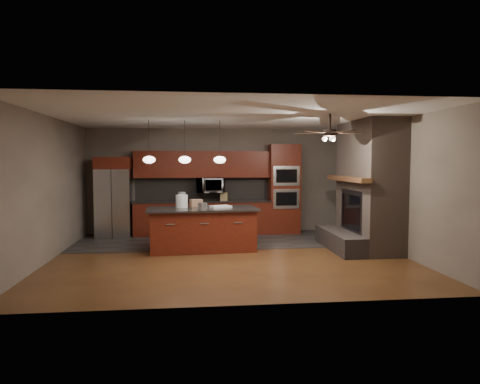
{
  "coord_description": "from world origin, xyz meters",
  "views": [
    {
      "loc": [
        -0.74,
        -8.54,
        1.91
      ],
      "look_at": [
        0.28,
        0.6,
        1.27
      ],
      "focal_mm": 32.0,
      "sensor_mm": 36.0,
      "label": 1
    }
  ],
  "objects": [
    {
      "name": "microwave",
      "position": [
        -0.27,
        2.75,
        1.3
      ],
      "size": [
        0.73,
        0.41,
        0.5
      ],
      "primitive_type": "imported",
      "color": "silver",
      "rests_on": "back_cabinetry"
    },
    {
      "name": "pendant_left",
      "position": [
        -1.65,
        0.7,
        1.96
      ],
      "size": [
        0.26,
        0.26,
        0.92
      ],
      "color": "black",
      "rests_on": "ceiling"
    },
    {
      "name": "white_bucket",
      "position": [
        -0.98,
        0.81,
        1.06
      ],
      "size": [
        0.31,
        0.31,
        0.28
      ],
      "primitive_type": "cylinder",
      "rotation": [
        0.0,
        0.0,
        0.23
      ],
      "color": "white",
      "rests_on": "kitchen_island"
    },
    {
      "name": "left_wall",
      "position": [
        -3.5,
        0.0,
        1.4
      ],
      "size": [
        0.02,
        6.0,
        2.8
      ],
      "primitive_type": "cube",
      "color": "gray",
      "rests_on": "ground"
    },
    {
      "name": "paint_can",
      "position": [
        -0.54,
        0.44,
        0.99
      ],
      "size": [
        0.22,
        0.22,
        0.13
      ],
      "primitive_type": "cylinder",
      "rotation": [
        0.0,
        0.0,
        0.11
      ],
      "color": "silver",
      "rests_on": "kitchen_island"
    },
    {
      "name": "right_wall",
      "position": [
        3.5,
        0.0,
        1.4
      ],
      "size": [
        0.02,
        6.0,
        2.8
      ],
      "primitive_type": "cube",
      "color": "gray",
      "rests_on": "ground"
    },
    {
      "name": "ceiling",
      "position": [
        0.0,
        0.0,
        2.8
      ],
      "size": [
        7.0,
        6.0,
        0.02
      ],
      "primitive_type": "cube",
      "color": "white",
      "rests_on": "back_wall"
    },
    {
      "name": "oven_tower",
      "position": [
        1.7,
        2.69,
        1.19
      ],
      "size": [
        0.8,
        0.63,
        2.38
      ],
      "color": "maroon",
      "rests_on": "ground"
    },
    {
      "name": "counter_bucket",
      "position": [
        -1.02,
        2.7,
        1.02
      ],
      "size": [
        0.26,
        0.26,
        0.23
      ],
      "primitive_type": "cylinder",
      "rotation": [
        0.0,
        0.0,
        0.33
      ],
      "color": "white",
      "rests_on": "back_cabinetry"
    },
    {
      "name": "cardboard_box",
      "position": [
        -0.66,
        0.99,
        1.0
      ],
      "size": [
        0.3,
        0.25,
        0.16
      ],
      "primitive_type": "cube",
      "rotation": [
        0.0,
        0.0,
        0.32
      ],
      "color": "#9E7051",
      "rests_on": "kitchen_island"
    },
    {
      "name": "back_cabinetry",
      "position": [
        -0.48,
        2.74,
        0.89
      ],
      "size": [
        3.59,
        0.64,
        2.2
      ],
      "color": "maroon",
      "rests_on": "ground"
    },
    {
      "name": "pendant_center",
      "position": [
        -0.9,
        0.7,
        1.96
      ],
      "size": [
        0.26,
        0.26,
        0.92
      ],
      "color": "black",
      "rests_on": "ceiling"
    },
    {
      "name": "back_wall",
      "position": [
        0.0,
        3.0,
        1.4
      ],
      "size": [
        7.0,
        0.02,
        2.8
      ],
      "primitive_type": "cube",
      "color": "gray",
      "rests_on": "ground"
    },
    {
      "name": "kitchen_island",
      "position": [
        -0.53,
        0.66,
        0.46
      ],
      "size": [
        2.43,
        1.22,
        0.92
      ],
      "rotation": [
        0.0,
        0.0,
        0.06
      ],
      "color": "maroon",
      "rests_on": "ground"
    },
    {
      "name": "fireplace_column",
      "position": [
        3.04,
        0.4,
        1.3
      ],
      "size": [
        1.3,
        2.1,
        2.8
      ],
      "color": "brown",
      "rests_on": "ground"
    },
    {
      "name": "slate_tile_patch",
      "position": [
        0.0,
        1.8,
        0.01
      ],
      "size": [
        7.0,
        2.4,
        0.01
      ],
      "primitive_type": "cube",
      "color": "#35312F",
      "rests_on": "ground"
    },
    {
      "name": "ceiling_fan",
      "position": [
        1.8,
        -0.8,
        2.46
      ],
      "size": [
        1.27,
        1.33,
        0.41
      ],
      "color": "black",
      "rests_on": "ceiling"
    },
    {
      "name": "paint_tray",
      "position": [
        -0.14,
        0.72,
        0.94
      ],
      "size": [
        0.5,
        0.43,
        0.04
      ],
      "primitive_type": "cube",
      "rotation": [
        0.0,
        0.0,
        0.37
      ],
      "color": "white",
      "rests_on": "kitchen_island"
    },
    {
      "name": "pendant_right",
      "position": [
        -0.15,
        0.7,
        1.96
      ],
      "size": [
        0.26,
        0.26,
        0.92
      ],
      "color": "black",
      "rests_on": "ceiling"
    },
    {
      "name": "counter_box",
      "position": [
        0.09,
        2.65,
        1.0
      ],
      "size": [
        0.22,
        0.19,
        0.21
      ],
      "primitive_type": "cube",
      "rotation": [
        0.0,
        0.0,
        -0.24
      ],
      "color": "#A18653",
      "rests_on": "back_cabinetry"
    },
    {
      "name": "refrigerator",
      "position": [
        -2.73,
        2.62,
        1.02
      ],
      "size": [
        0.87,
        0.75,
        2.03
      ],
      "color": "silver",
      "rests_on": "ground"
    },
    {
      "name": "ground",
      "position": [
        0.0,
        0.0,
        0.0
      ],
      "size": [
        7.0,
        7.0,
        0.0
      ],
      "primitive_type": "plane",
      "color": "brown",
      "rests_on": "ground"
    }
  ]
}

